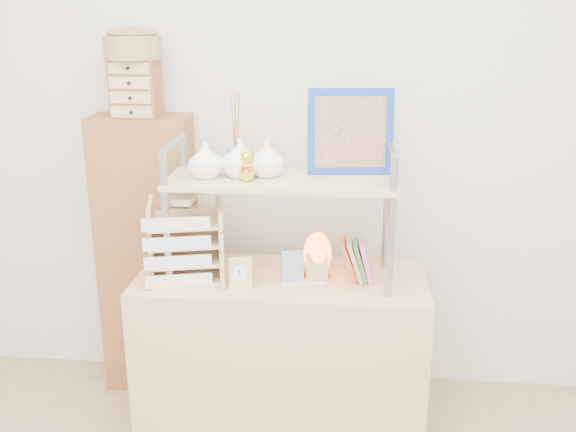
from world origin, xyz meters
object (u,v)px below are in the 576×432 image
(letter_tray, at_px, (185,246))
(salt_lamp, at_px, (317,254))
(cabinet, at_px, (149,255))
(desk, at_px, (282,357))

(letter_tray, xyz_separation_m, salt_lamp, (0.54, 0.06, -0.04))
(cabinet, relative_size, letter_tray, 3.88)
(cabinet, bearing_deg, desk, -31.48)
(desk, relative_size, cabinet, 0.89)
(salt_lamp, bearing_deg, desk, -173.44)
(letter_tray, bearing_deg, salt_lamp, 6.08)
(desk, relative_size, letter_tray, 3.45)
(cabinet, distance_m, salt_lamp, 0.92)
(desk, height_order, salt_lamp, salt_lamp)
(cabinet, relative_size, salt_lamp, 6.98)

